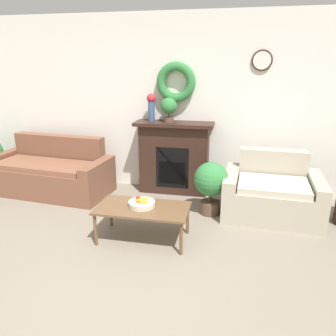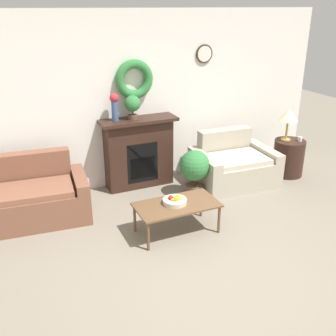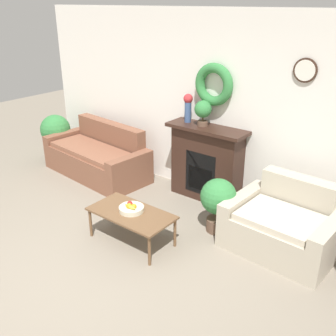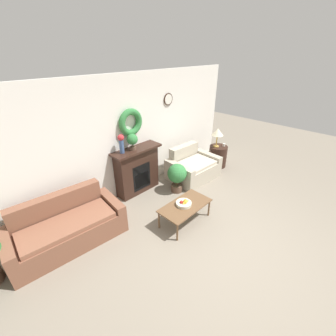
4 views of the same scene
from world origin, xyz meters
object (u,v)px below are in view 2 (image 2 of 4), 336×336
fireplace (139,152)px  potted_plant_floor_by_loveseat (195,168)px  side_table_by_loveseat (288,158)px  mug (300,139)px  couch_left (15,200)px  potted_plant_on_mantel (132,105)px  table_lamp (288,116)px  vase_on_mantel_left (115,105)px  loveseat_right (233,166)px  fruit_bowl (175,201)px  coffee_table (177,207)px

fireplace → potted_plant_floor_by_loveseat: (0.64, -0.70, -0.12)m
fireplace → side_table_by_loveseat: 2.59m
side_table_by_loveseat → mug: (0.12, -0.09, 0.35)m
mug → fireplace: bearing=164.3°
fireplace → potted_plant_floor_by_loveseat: 0.95m
fireplace → couch_left: bearing=-168.4°
potted_plant_on_mantel → couch_left: bearing=-168.3°
table_lamp → potted_plant_on_mantel: size_ratio=1.48×
vase_on_mantel_left → mug: bearing=-14.0°
loveseat_right → side_table_by_loveseat: loveseat_right is taller
fireplace → table_lamp: size_ratio=2.22×
fruit_bowl → table_lamp: table_lamp is taller
side_table_by_loveseat → table_lamp: (-0.06, 0.05, 0.73)m
loveseat_right → potted_plant_floor_by_loveseat: bearing=-164.7°
potted_plant_floor_by_loveseat → fruit_bowl: bearing=-130.8°
fruit_bowl → side_table_by_loveseat: size_ratio=0.49×
vase_on_mantel_left → table_lamp: bearing=-12.1°
couch_left → mug: couch_left is taller
coffee_table → vase_on_mantel_left: vase_on_mantel_left is taller
fireplace → potted_plant_on_mantel: potted_plant_on_mantel is taller
side_table_by_loveseat → potted_plant_floor_by_loveseat: potted_plant_floor_by_loveseat is taller
coffee_table → potted_plant_floor_by_loveseat: potted_plant_floor_by_loveseat is taller
vase_on_mantel_left → coffee_table: bearing=-79.6°
couch_left → fruit_bowl: 2.17m
coffee_table → potted_plant_floor_by_loveseat: 1.11m
fruit_bowl → mug: mug is taller
fireplace → vase_on_mantel_left: (-0.36, 0.01, 0.80)m
loveseat_right → fruit_bowl: 1.85m
table_lamp → vase_on_mantel_left: size_ratio=1.29×
fireplace → couch_left: fireplace is taller
potted_plant_on_mantel → potted_plant_floor_by_loveseat: (0.72, -0.69, -0.90)m
mug → couch_left: bearing=175.8°
couch_left → side_table_by_loveseat: (4.42, -0.25, 0.00)m
loveseat_right → mug: loveseat_right is taller
loveseat_right → coffee_table: size_ratio=1.24×
coffee_table → vase_on_mantel_left: (-0.29, 1.57, 1.00)m
potted_plant_floor_by_loveseat → loveseat_right: bearing=12.2°
fireplace → potted_plant_floor_by_loveseat: bearing=-47.8°
side_table_by_loveseat → mug: size_ratio=7.69×
loveseat_right → side_table_by_loveseat: 1.05m
couch_left → potted_plant_on_mantel: 2.15m
couch_left → mug: bearing=1.1°
couch_left → side_table_by_loveseat: size_ratio=3.22×
coffee_table → side_table_by_loveseat: 2.72m
potted_plant_floor_by_loveseat → side_table_by_loveseat: bearing=1.8°
fireplace → coffee_table: size_ratio=1.13×
couch_left → vase_on_mantel_left: bearing=19.7°
table_lamp → vase_on_mantel_left: 2.87m
loveseat_right → table_lamp: bearing=-0.8°
mug → potted_plant_on_mantel: (-2.69, 0.72, 0.69)m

